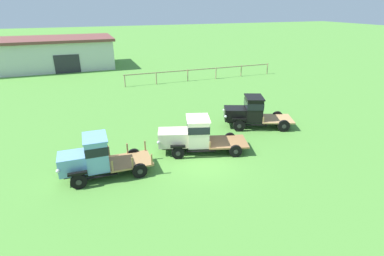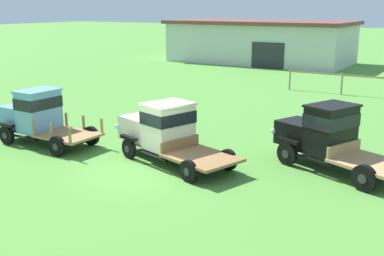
# 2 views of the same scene
# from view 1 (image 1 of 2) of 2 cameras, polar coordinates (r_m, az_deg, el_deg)

# --- Properties ---
(ground_plane) EXTENTS (240.00, 240.00, 0.00)m
(ground_plane) POSITION_cam_1_polar(r_m,az_deg,el_deg) (18.03, 2.08, -5.99)
(ground_plane) COLOR #518E38
(farm_shed) EXTENTS (18.30, 9.36, 4.24)m
(farm_shed) POSITION_cam_1_polar(r_m,az_deg,el_deg) (48.26, -25.98, 12.67)
(farm_shed) COLOR silver
(farm_shed) RESTS_ON ground
(paddock_fence) EXTENTS (18.94, 0.39, 1.39)m
(paddock_fence) POSITION_cam_1_polar(r_m,az_deg,el_deg) (37.01, 1.87, 10.71)
(paddock_fence) COLOR #997F60
(paddock_fence) RESTS_ON ground
(vintage_truck_foreground_near) EXTENTS (4.88, 2.15, 2.31)m
(vintage_truck_foreground_near) POSITION_cam_1_polar(r_m,az_deg,el_deg) (16.64, -18.10, -5.20)
(vintage_truck_foreground_near) COLOR black
(vintage_truck_foreground_near) RESTS_ON ground
(vintage_truck_second_in_line) EXTENTS (5.83, 3.29, 2.25)m
(vintage_truck_second_in_line) POSITION_cam_1_polar(r_m,az_deg,el_deg) (18.49, 0.30, -1.24)
(vintage_truck_second_in_line) COLOR black
(vintage_truck_second_in_line) RESTS_ON ground
(vintage_truck_midrow_center) EXTENTS (5.42, 3.58, 2.34)m
(vintage_truck_midrow_center) POSITION_cam_1_polar(r_m,az_deg,el_deg) (22.76, 11.16, 3.11)
(vintage_truck_midrow_center) COLOR black
(vintage_truck_midrow_center) RESTS_ON ground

